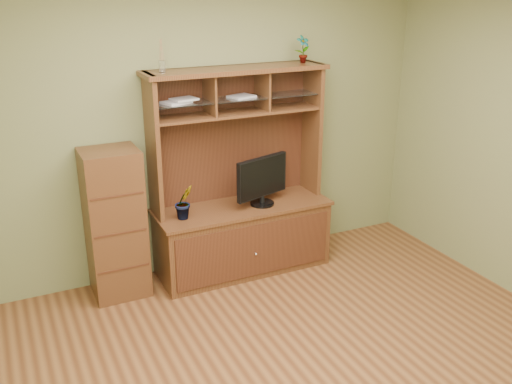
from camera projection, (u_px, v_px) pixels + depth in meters
room at (314, 199)px, 3.48m from camera, size 4.54×4.04×2.74m
media_hutch at (241, 217)px, 5.34m from camera, size 1.66×0.61×1.90m
monitor at (262, 180)px, 5.21m from camera, size 0.56×0.22×0.46m
orchid_plant at (184, 202)px, 4.94m from camera, size 0.19×0.17×0.30m
top_plant at (303, 49)px, 5.15m from camera, size 0.14×0.10×0.25m
reed_diffuser at (162, 59)px, 4.62m from camera, size 0.05×0.05×0.27m
magazines at (200, 99)px, 4.88m from camera, size 0.87×0.24×0.04m
side_cabinet at (115, 224)px, 4.86m from camera, size 0.47×0.43×1.31m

